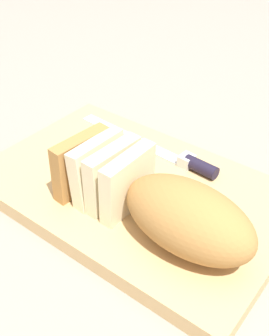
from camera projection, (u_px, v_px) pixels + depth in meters
The scene contains 7 objects.
ground_plane at pixel (135, 198), 0.63m from camera, with size 3.00×3.00×0.00m, color gray.
cutting_board at pixel (135, 191), 0.62m from camera, with size 0.44×0.28×0.02m, color tan.
bread_loaf at pixel (159, 202), 0.51m from camera, with size 0.27×0.10×0.09m.
bread_knife at pixel (175, 156), 0.65m from camera, with size 0.27×0.03×0.02m.
crumb_near_knife at pixel (132, 175), 0.62m from camera, with size 0.00×0.00×0.00m, color #996633.
crumb_near_loaf at pixel (123, 198), 0.58m from camera, with size 0.00×0.00×0.00m, color #996633.
crumb_stray_left at pixel (147, 216), 0.55m from camera, with size 0.01×0.01×0.01m, color #996633.
Camera 1 is at (-0.31, 0.36, 0.41)m, focal length 45.08 mm.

